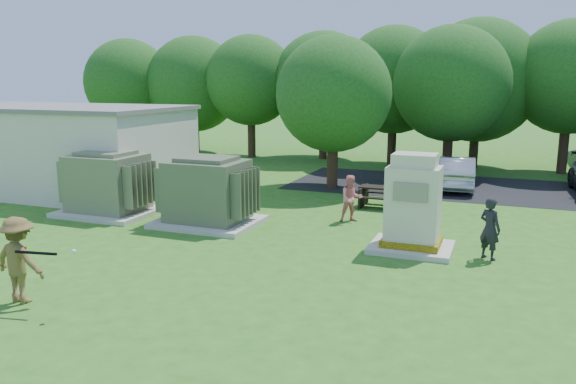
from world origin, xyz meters
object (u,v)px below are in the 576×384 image
at_px(batter, 19,260).
at_px(picnic_table, 384,195).
at_px(generator_cabinet, 413,209).
at_px(person_by_generator, 490,229).
at_px(person_at_picnic, 351,199).
at_px(car_white, 413,169).
at_px(transformer_right, 208,193).
at_px(transformer_left, 108,185).
at_px(car_silver_a, 457,173).

bearing_deg(batter, picnic_table, -111.99).
bearing_deg(picnic_table, generator_cabinet, -70.08).
bearing_deg(person_by_generator, generator_cabinet, 33.36).
bearing_deg(picnic_table, person_at_picnic, -103.45).
distance_m(generator_cabinet, car_white, 9.38).
distance_m(transformer_right, car_white, 10.05).
bearing_deg(transformer_left, car_silver_a, 40.56).
distance_m(transformer_left, generator_cabinet, 9.91).
height_order(transformer_left, batter, transformer_left).
xyz_separation_m(transformer_left, person_by_generator, (11.78, -0.48, -0.20)).
bearing_deg(transformer_right, transformer_left, 180.00).
distance_m(generator_cabinet, person_at_picnic, 3.24).
bearing_deg(car_white, transformer_left, -139.67).
bearing_deg(transformer_left, transformer_right, 0.00).
bearing_deg(person_by_generator, transformer_right, 31.81).
xyz_separation_m(person_by_generator, car_white, (-3.31, 9.32, -0.09)).
bearing_deg(car_silver_a, batter, 61.78).
bearing_deg(car_white, person_at_picnic, -102.54).
bearing_deg(transformer_left, person_at_picnic, 13.93).
height_order(person_at_picnic, car_silver_a, person_at_picnic).
bearing_deg(generator_cabinet, picnic_table, 109.92).
xyz_separation_m(batter, person_by_generator, (8.50, 6.24, -0.09)).
distance_m(car_white, car_silver_a, 1.75).
height_order(picnic_table, car_silver_a, car_silver_a).
xyz_separation_m(transformer_left, generator_cabinet, (9.90, -0.42, 0.13)).
xyz_separation_m(batter, car_silver_a, (6.94, 15.47, -0.22)).
relative_size(transformer_right, car_white, 0.75).
relative_size(batter, car_silver_a, 0.44).
distance_m(transformer_right, person_by_generator, 8.09).
relative_size(transformer_left, transformer_right, 1.00).
height_order(transformer_left, transformer_right, same).
height_order(batter, person_at_picnic, batter).
bearing_deg(person_at_picnic, transformer_left, 164.19).
distance_m(transformer_left, car_white, 12.24).
relative_size(person_at_picnic, car_silver_a, 0.37).
relative_size(generator_cabinet, person_by_generator, 1.63).
relative_size(transformer_right, picnic_table, 1.78).
bearing_deg(car_white, batter, -114.35).
bearing_deg(transformer_left, generator_cabinet, -2.43).
xyz_separation_m(generator_cabinet, picnic_table, (-1.68, 4.64, -0.65)).
height_order(transformer_right, person_at_picnic, transformer_right).
height_order(picnic_table, person_at_picnic, person_at_picnic).
xyz_separation_m(person_at_picnic, car_silver_a, (2.56, 6.85, -0.08)).
xyz_separation_m(transformer_left, person_at_picnic, (7.66, 1.90, -0.24)).
bearing_deg(transformer_right, picnic_table, 43.07).
relative_size(person_by_generator, car_silver_a, 0.39).
height_order(transformer_right, person_by_generator, transformer_right).
distance_m(person_by_generator, car_silver_a, 9.36).
distance_m(generator_cabinet, person_by_generator, 1.91).
bearing_deg(generator_cabinet, transformer_right, 176.12).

